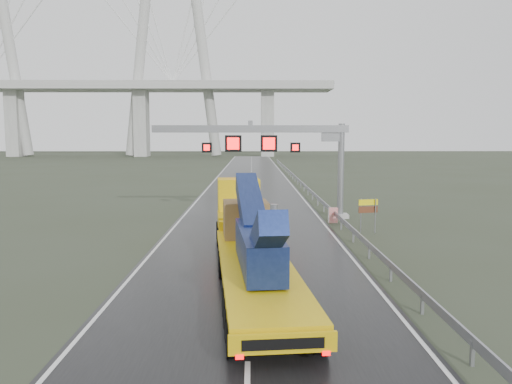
{
  "coord_description": "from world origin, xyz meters",
  "views": [
    {
      "loc": [
        0.13,
        -19.9,
        6.2
      ],
      "look_at": [
        0.34,
        7.18,
        3.2
      ],
      "focal_mm": 35.0,
      "sensor_mm": 36.0,
      "label": 1
    }
  ],
  "objects_px": {
    "exit_sign_pair": "(368,209)",
    "heavy_haul_truck": "(248,231)",
    "sign_gantry": "(278,145)",
    "striped_barrier": "(333,215)"
  },
  "relations": [
    {
      "from": "striped_barrier",
      "to": "sign_gantry",
      "type": "bearing_deg",
      "value": 145.35
    },
    {
      "from": "exit_sign_pair",
      "to": "heavy_haul_truck",
      "type": "bearing_deg",
      "value": -145.56
    },
    {
      "from": "sign_gantry",
      "to": "striped_barrier",
      "type": "relative_size",
      "value": 13.7
    },
    {
      "from": "sign_gantry",
      "to": "exit_sign_pair",
      "type": "bearing_deg",
      "value": -48.35
    },
    {
      "from": "heavy_haul_truck",
      "to": "exit_sign_pair",
      "type": "distance_m",
      "value": 11.27
    },
    {
      "from": "sign_gantry",
      "to": "striped_barrier",
      "type": "bearing_deg",
      "value": -29.16
    },
    {
      "from": "sign_gantry",
      "to": "striped_barrier",
      "type": "xyz_separation_m",
      "value": [
        3.9,
        -2.17,
        -5.07
      ]
    },
    {
      "from": "exit_sign_pair",
      "to": "striped_barrier",
      "type": "bearing_deg",
      "value": 99.27
    },
    {
      "from": "heavy_haul_truck",
      "to": "striped_barrier",
      "type": "xyz_separation_m",
      "value": [
        6.09,
        12.24,
        -1.18
      ]
    },
    {
      "from": "striped_barrier",
      "to": "heavy_haul_truck",
      "type": "bearing_deg",
      "value": -121.93
    }
  ]
}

